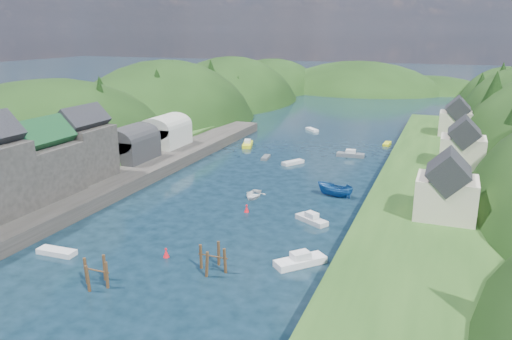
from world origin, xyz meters
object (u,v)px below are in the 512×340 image
at_px(piling_cluster_far, 213,261).
at_px(channel_buoy_near, 166,253).
at_px(piling_cluster_near, 97,275).
at_px(channel_buoy_far, 247,209).

distance_m(piling_cluster_far, channel_buoy_near, 6.43).
distance_m(piling_cluster_near, channel_buoy_far, 25.19).
bearing_deg(piling_cluster_near, piling_cluster_far, 36.93).
height_order(piling_cluster_near, channel_buoy_near, piling_cluster_near).
bearing_deg(channel_buoy_near, piling_cluster_far, -9.23).
xyz_separation_m(piling_cluster_far, channel_buoy_far, (-3.38, 17.45, -0.64)).
relative_size(piling_cluster_far, channel_buoy_far, 3.07).
bearing_deg(channel_buoy_far, piling_cluster_near, -103.67).
bearing_deg(piling_cluster_near, channel_buoy_near, 69.46).
xyz_separation_m(piling_cluster_near, channel_buoy_near, (3.01, 8.04, -0.62)).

